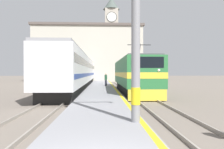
% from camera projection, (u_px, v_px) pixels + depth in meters
% --- Properties ---
extents(ground_plane, '(200.00, 200.00, 0.00)m').
position_uv_depth(ground_plane, '(101.00, 86.00, 33.45)').
color(ground_plane, '#70665B').
extents(platform, '(3.25, 140.00, 0.39)m').
position_uv_depth(platform, '(101.00, 87.00, 28.46)').
color(platform, gray).
rests_on(platform, ground).
extents(rail_track_near, '(2.83, 140.00, 0.16)m').
position_uv_depth(rail_track_near, '(126.00, 88.00, 28.61)').
color(rail_track_near, '#70665B').
rests_on(rail_track_near, ground).
extents(rail_track_far, '(2.83, 140.00, 0.16)m').
position_uv_depth(rail_track_far, '(78.00, 88.00, 28.32)').
color(rail_track_far, '#70665B').
rests_on(rail_track_far, ground).
extents(locomotive_train, '(2.92, 14.26, 4.51)m').
position_uv_depth(locomotive_train, '(133.00, 75.00, 22.34)').
color(locomotive_train, black).
rests_on(locomotive_train, ground).
extents(passenger_train, '(2.92, 46.67, 4.17)m').
position_uv_depth(passenger_train, '(83.00, 71.00, 36.24)').
color(passenger_train, black).
rests_on(passenger_train, ground).
extents(catenary_mast, '(2.34, 0.32, 7.01)m').
position_uv_depth(catenary_mast, '(137.00, 23.00, 7.56)').
color(catenary_mast, gray).
rests_on(catenary_mast, platform).
extents(person_on_platform, '(0.34, 0.34, 1.58)m').
position_uv_depth(person_on_platform, '(106.00, 79.00, 27.92)').
color(person_on_platform, '#23232D').
rests_on(person_on_platform, platform).
extents(clock_tower, '(4.50, 4.50, 22.81)m').
position_uv_depth(clock_tower, '(111.00, 36.00, 60.74)').
color(clock_tower, '#ADA393').
rests_on(clock_tower, ground).
extents(station_building, '(24.21, 7.74, 12.52)m').
position_uv_depth(station_building, '(88.00, 54.00, 49.31)').
color(station_building, '#B7B2A3').
rests_on(station_building, ground).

